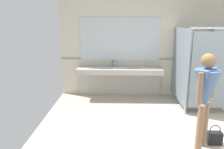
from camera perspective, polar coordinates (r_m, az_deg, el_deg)
ground_plane at (r=4.55m, az=26.13°, el=-16.40°), size 6.92×6.18×0.10m
wall_back at (r=6.70m, az=17.51°, el=6.80°), size 6.92×0.12×2.79m
wall_back_tile_band at (r=6.69m, az=17.44°, el=3.79°), size 6.92×0.01×0.06m
vanity_counter at (r=6.31m, az=1.93°, el=-0.11°), size 2.31×0.58×0.96m
mirror_panel at (r=6.36m, az=1.99°, el=8.83°), size 2.21×0.02×1.20m
bathroom_stalls at (r=6.06m, az=26.29°, el=1.86°), size 2.03×1.46×1.97m
person_standing at (r=3.94m, az=22.56°, el=-3.75°), size 0.57×0.57×1.62m
handbag at (r=4.48m, az=24.37°, el=-14.24°), size 0.25×0.13×0.36m
soap_dispenser at (r=6.33m, az=0.26°, el=2.73°), size 0.07×0.07×0.19m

